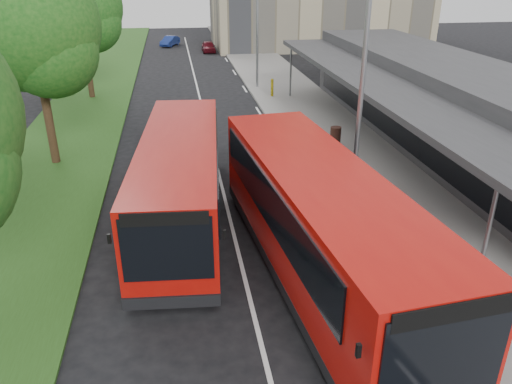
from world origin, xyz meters
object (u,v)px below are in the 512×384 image
Objects in this scene: tree_mid at (33,34)px; car_near at (208,47)px; litter_bin at (335,136)px; lamp_post_near at (360,83)px; lamp_post_far at (256,19)px; bus_main at (320,225)px; bollard at (272,88)px; bus_second at (181,180)px; car_far at (170,41)px; tree_far at (81,12)px.

car_near is at bearing 73.03° from tree_mid.
lamp_post_near is at bearing -103.73° from litter_bin.
bus_main is (-2.06, -23.35, -3.07)m from lamp_post_far.
bus_main is 10.30× the size of bollard.
lamp_post_near is 6.59m from bus_second.
tree_mid reaches higher than car_near.
lamp_post_near reaches higher than litter_bin.
bus_second is 36.15m from car_near.
car_far is (5.25, 34.32, -5.03)m from tree_mid.
bus_second is at bearing -106.48° from lamp_post_far.
lamp_post_far reaches higher than bus_main.
bus_second reaches higher than bollard.
car_far is (-5.88, 41.38, -4.20)m from lamp_post_near.
car_far is (-0.17, 40.68, -0.99)m from bus_second.
lamp_post_far reaches higher than car_near.
tree_far is at bearing 106.55° from bus_main.
bus_main is at bearing -48.93° from tree_mid.
bollard is at bearing 73.78° from bus_second.
tree_far reaches higher than car_far.
bus_second is 17.56m from bollard.
bus_second is 3.36× the size of car_near.
bus_main reaches higher than bollard.
lamp_post_far reaches higher than bollard.
bollard is (0.59, -2.92, -4.01)m from lamp_post_far.
tree_mid is 13.20m from lamp_post_near.
lamp_post_far is 8.76× the size of litter_bin.
bollard is at bearing 77.12° from bus_main.
car_near is at bearing 93.28° from lamp_post_near.
bollard is (0.59, 17.08, -4.01)m from lamp_post_near.
bollard is at bearing -51.54° from car_far.
bollard is at bearing 88.02° from lamp_post_near.
bus_main is 5.46m from bus_second.
tree_mid is 13.74m from litter_bin.
lamp_post_near is 1.00× the size of lamp_post_far.
lamp_post_far is at bearing 97.41° from litter_bin.
tree_far is at bearing -175.13° from lamp_post_far.
bus_main is 44.91m from car_far.
bus_second is 3.36× the size of car_far.
tree_mid is 9.40× the size of litter_bin.
bus_second reaches higher than car_far.
bus_second is (-5.71, -19.30, -3.21)m from lamp_post_far.
bus_second is (-3.65, 4.05, -0.14)m from bus_main.
car_far is (-3.78, 4.72, -0.02)m from car_near.
tree_far is 0.79× the size of bus_second.
bollard is (6.30, 16.38, -0.79)m from bus_second.
litter_bin is at bearing -0.48° from tree_mid.
bus_main is (9.07, -10.41, -3.90)m from tree_mid.
car_far is at bearing 105.37° from lamp_post_far.
lamp_post_near reaches higher than bollard.
tree_far is 19.52m from bus_second.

